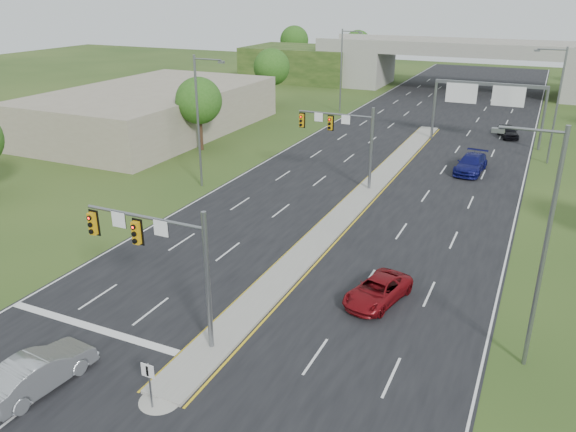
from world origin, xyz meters
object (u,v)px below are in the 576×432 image
(keep_right_sign, at_px, (149,378))
(car_far_c, at_px, (508,131))
(overpass, at_px, (469,69))
(car_silver, at_px, (39,371))
(car_far_a, at_px, (378,291))
(signal_mast_far, at_px, (345,133))
(signal_mast_near, at_px, (163,251))
(car_far_b, at_px, (471,164))
(sign_gantry, at_px, (487,96))

(keep_right_sign, bearing_deg, car_far_c, 80.45)
(overpass, xyz_separation_m, car_far_c, (9.04, -30.78, -2.82))
(car_silver, xyz_separation_m, car_far_a, (10.99, 12.91, -0.16))
(overpass, height_order, car_far_c, overpass)
(car_far_a, xyz_separation_m, car_far_c, (3.17, 41.71, 0.06))
(overpass, distance_m, car_far_a, 72.79)
(signal_mast_far, relative_size, keep_right_sign, 3.18)
(signal_mast_near, distance_m, car_far_b, 35.29)
(car_silver, bearing_deg, car_far_c, -98.50)
(signal_mast_far, bearing_deg, signal_mast_near, -90.00)
(overpass, bearing_deg, keep_right_sign, -90.00)
(signal_mast_far, distance_m, overpass, 55.13)
(sign_gantry, xyz_separation_m, car_silver, (-11.81, -50.33, -4.41))
(signal_mast_far, distance_m, sign_gantry, 21.91)
(overpass, height_order, car_silver, overpass)
(signal_mast_near, xyz_separation_m, signal_mast_far, (0.00, 25.00, 0.00))
(keep_right_sign, height_order, car_far_b, keep_right_sign)
(signal_mast_near, height_order, sign_gantry, signal_mast_near)
(car_silver, bearing_deg, signal_mast_near, -112.19)
(sign_gantry, xyz_separation_m, car_far_c, (2.36, 4.30, -4.50))
(car_far_c, bearing_deg, overpass, 87.13)
(signal_mast_near, height_order, car_far_a, signal_mast_near)
(car_silver, relative_size, car_far_b, 0.88)
(signal_mast_far, bearing_deg, car_far_c, 65.04)
(keep_right_sign, height_order, sign_gantry, sign_gantry)
(car_far_c, bearing_deg, signal_mast_far, -134.19)
(overpass, bearing_deg, signal_mast_near, -91.62)
(sign_gantry, distance_m, car_far_a, 37.70)
(signal_mast_far, relative_size, overpass, 0.09)
(signal_mast_near, xyz_separation_m, overpass, (2.26, 80.07, -1.17))
(keep_right_sign, distance_m, car_far_c, 54.50)
(car_far_a, bearing_deg, keep_right_sign, -102.39)
(signal_mast_near, relative_size, car_far_a, 1.48)
(car_far_a, relative_size, car_far_c, 1.12)
(car_far_a, distance_m, car_far_b, 26.26)
(signal_mast_near, bearing_deg, signal_mast_far, 90.00)
(sign_gantry, height_order, car_far_a, sign_gantry)
(signal_mast_near, distance_m, overpass, 80.11)
(keep_right_sign, distance_m, overpass, 84.55)
(overpass, relative_size, car_far_c, 19.03)
(signal_mast_near, bearing_deg, keep_right_sign, -63.06)
(keep_right_sign, bearing_deg, car_far_a, 64.00)
(keep_right_sign, relative_size, overpass, 0.03)
(sign_gantry, bearing_deg, overpass, 100.79)
(signal_mast_far, relative_size, car_far_a, 1.48)
(car_far_c, bearing_deg, car_far_b, -116.45)
(signal_mast_far, bearing_deg, keep_right_sign, -85.61)
(sign_gantry, bearing_deg, car_silver, -103.21)
(car_far_c, bearing_deg, car_far_a, -113.58)
(car_far_a, bearing_deg, overpass, 108.23)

